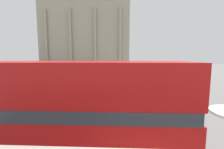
# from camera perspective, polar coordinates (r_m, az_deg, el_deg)

# --- Properties ---
(double_decker_bus) EXTENTS (10.61, 2.77, 4.39)m
(double_decker_bus) POSITION_cam_1_polar(r_m,az_deg,el_deg) (6.68, -20.64, -12.43)
(double_decker_bus) COLOR black
(double_decker_bus) RESTS_ON ground_plane
(plaza_building_left) EXTENTS (29.52, 11.84, 23.22)m
(plaza_building_left) POSITION_cam_1_polar(r_m,az_deg,el_deg) (54.12, -9.68, 13.96)
(plaza_building_left) COLOR #A39984
(plaza_building_left) RESTS_ON ground_plane
(traffic_light_near) EXTENTS (0.42, 0.24, 3.51)m
(traffic_light_near) POSITION_cam_1_polar(r_m,az_deg,el_deg) (14.33, 17.84, -2.80)
(traffic_light_near) COLOR black
(traffic_light_near) RESTS_ON ground_plane
(traffic_light_mid) EXTENTS (0.42, 0.24, 3.55)m
(traffic_light_mid) POSITION_cam_1_polar(r_m,az_deg,el_deg) (21.58, 0.74, 0.64)
(traffic_light_mid) COLOR black
(traffic_light_mid) RESTS_ON ground_plane
(pedestrian_black) EXTENTS (0.32, 0.32, 1.78)m
(pedestrian_black) POSITION_cam_1_polar(r_m,az_deg,el_deg) (34.28, -3.35, 0.64)
(pedestrian_black) COLOR #282B33
(pedestrian_black) RESTS_ON ground_plane
(pedestrian_olive) EXTENTS (0.32, 0.32, 1.62)m
(pedestrian_olive) POSITION_cam_1_polar(r_m,az_deg,el_deg) (35.10, 18.67, 0.28)
(pedestrian_olive) COLOR #282B33
(pedestrian_olive) RESTS_ON ground_plane
(pedestrian_blue) EXTENTS (0.32, 0.32, 1.65)m
(pedestrian_blue) POSITION_cam_1_polar(r_m,az_deg,el_deg) (22.58, -8.79, -2.73)
(pedestrian_blue) COLOR #282B33
(pedestrian_blue) RESTS_ON ground_plane
(pedestrian_yellow) EXTENTS (0.32, 0.32, 1.80)m
(pedestrian_yellow) POSITION_cam_1_polar(r_m,az_deg,el_deg) (14.10, -0.98, -7.87)
(pedestrian_yellow) COLOR #282B33
(pedestrian_yellow) RESTS_ON ground_plane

